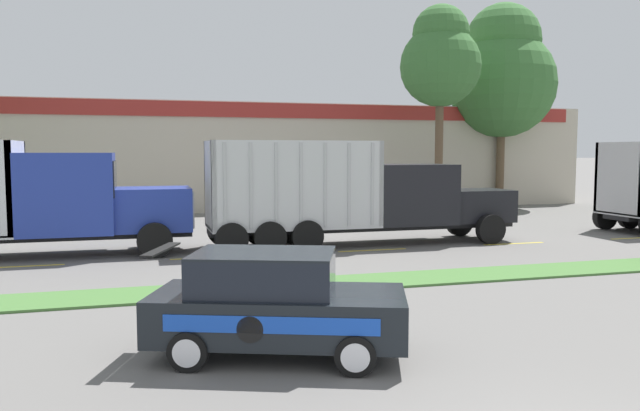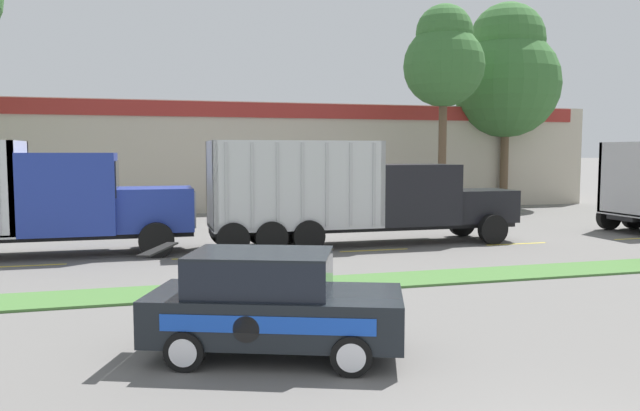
{
  "view_description": "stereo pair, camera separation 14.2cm",
  "coord_description": "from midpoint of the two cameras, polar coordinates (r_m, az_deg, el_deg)",
  "views": [
    {
      "loc": [
        -4.27,
        -4.49,
        3.27
      ],
      "look_at": [
        -0.11,
        10.0,
        1.98
      ],
      "focal_mm": 35.0,
      "sensor_mm": 36.0,
      "label": 1
    },
    {
      "loc": [
        -4.14,
        -4.52,
        3.27
      ],
      "look_at": [
        -0.11,
        10.0,
        1.98
      ],
      "focal_mm": 35.0,
      "sensor_mm": 36.0,
      "label": 2
    }
  ],
  "objects": [
    {
      "name": "rally_car",
      "position": [
        10.14,
        -4.06,
        -8.89
      ],
      "size": [
        4.38,
        3.06,
        1.72
      ],
      "color": "black",
      "rests_on": "ground_plane"
    },
    {
      "name": "store_building_backdrop",
      "position": [
        40.32,
        -5.0,
        4.49
      ],
      "size": [
        38.41,
        12.1,
        5.99
      ],
      "color": "#BCB29E",
      "rests_on": "ground_plane"
    },
    {
      "name": "dump_truck_lead",
      "position": [
        21.4,
        -24.97,
        0.18
      ],
      "size": [
        12.06,
        2.76,
        3.62
      ],
      "color": "black",
      "rests_on": "ground_plane"
    },
    {
      "name": "tree_behind_right",
      "position": [
        39.53,
        16.78,
        11.5
      ],
      "size": [
        6.35,
        6.35,
        12.08
      ],
      "color": "brown",
      "rests_on": "ground_plane"
    },
    {
      "name": "centre_line_4",
      "position": [
        19.73,
        -9.72,
        -4.7
      ],
      "size": [
        2.4,
        0.14,
        0.01
      ],
      "primitive_type": "cube",
      "color": "yellow",
      "rests_on": "ground_plane"
    },
    {
      "name": "centre_line_3",
      "position": [
        19.94,
        -25.41,
        -5.01
      ],
      "size": [
        2.4,
        0.14,
        0.01
      ],
      "primitive_type": "cube",
      "color": "yellow",
      "rests_on": "ground_plane"
    },
    {
      "name": "dump_truck_trail",
      "position": [
        22.29,
        5.93,
        0.48
      ],
      "size": [
        11.13,
        2.59,
        3.65
      ],
      "color": "black",
      "rests_on": "ground_plane"
    },
    {
      "name": "centre_line_5",
      "position": [
        20.96,
        5.18,
        -4.09
      ],
      "size": [
        2.4,
        0.14,
        0.01
      ],
      "primitive_type": "cube",
      "color": "yellow",
      "rests_on": "ground_plane"
    },
    {
      "name": "centre_line_6",
      "position": [
        23.4,
        17.67,
        -3.36
      ],
      "size": [
        2.4,
        0.14,
        0.01
      ],
      "primitive_type": "cube",
      "color": "yellow",
      "rests_on": "ground_plane"
    },
    {
      "name": "grass_verge",
      "position": [
        15.46,
        0.65,
        -7.2
      ],
      "size": [
        120.0,
        1.68,
        0.06
      ],
      "primitive_type": "cube",
      "color": "#477538",
      "rests_on": "ground_plane"
    },
    {
      "name": "tree_behind_left",
      "position": [
        33.73,
        11.38,
        13.03
      ],
      "size": [
        4.19,
        4.19,
        10.87
      ],
      "color": "brown",
      "rests_on": "ground_plane"
    }
  ]
}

